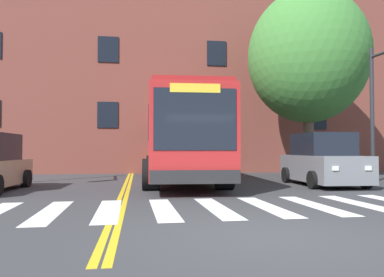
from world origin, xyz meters
The scene contains 9 objects.
ground_plane centered at (0.00, 0.00, 0.00)m, with size 120.00×120.00×0.00m, color #38383A.
crosswalk centered at (-0.25, 2.76, 0.00)m, with size 14.56×3.46×0.01m.
lane_line_yellow_inner centered at (-2.45, 16.76, 0.00)m, with size 0.12×36.00×0.01m, color gold.
lane_line_yellow_outer centered at (-2.29, 16.76, 0.00)m, with size 0.12×36.00×0.01m, color gold.
city_bus centered at (-0.25, 10.00, 1.79)m, with size 3.23×11.37×3.31m.
car_grey_far_lane centered at (4.66, 7.38, 0.87)m, with size 2.15×4.03×1.89m.
car_white_behind_bus centered at (-1.00, 18.10, 0.84)m, with size 2.27×4.75×1.86m.
street_tree_curbside_large centered at (5.87, 11.05, 5.66)m, with size 7.66×7.69×8.79m.
building_facade centered at (2.36, 18.75, 6.35)m, with size 29.94×7.41×12.69m.
Camera 1 is at (-1.95, -5.41, 1.28)m, focal length 35.00 mm.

